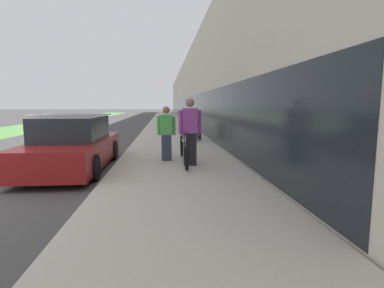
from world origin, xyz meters
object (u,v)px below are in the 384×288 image
(tandem_bicycle, at_px, (184,149))
(parked_sedan_curbside, at_px, (73,146))
(person_rider, at_px, (190,132))
(bike_rack_hoop, at_px, (197,130))
(person_bystander, at_px, (166,133))
(cruiser_bike_nearest, at_px, (198,130))

(tandem_bicycle, xyz_separation_m, parked_sedan_curbside, (-2.91, -0.02, 0.13))
(person_rider, xyz_separation_m, bike_rack_hoop, (0.72, 4.81, -0.36))
(person_bystander, height_order, bike_rack_hoop, person_bystander)
(person_rider, distance_m, person_bystander, 0.95)
(tandem_bicycle, distance_m, person_rider, 0.62)
(cruiser_bike_nearest, bearing_deg, parked_sedan_curbside, -125.08)
(tandem_bicycle, bearing_deg, cruiser_bike_nearest, 79.46)
(bike_rack_hoop, height_order, parked_sedan_curbside, parked_sedan_curbside)
(bike_rack_hoop, bearing_deg, person_bystander, -108.04)
(person_rider, height_order, person_bystander, person_rider)
(person_bystander, distance_m, parked_sedan_curbside, 2.49)
(person_bystander, bearing_deg, person_rider, -50.19)
(bike_rack_hoop, xyz_separation_m, cruiser_bike_nearest, (0.18, 1.14, -0.12))
(person_bystander, relative_size, bike_rack_hoop, 1.81)
(tandem_bicycle, distance_m, person_bystander, 0.72)
(person_rider, relative_size, person_bystander, 1.14)
(tandem_bicycle, relative_size, parked_sedan_curbside, 0.61)
(person_rider, distance_m, cruiser_bike_nearest, 6.04)
(cruiser_bike_nearest, xyz_separation_m, parked_sedan_curbside, (-3.96, -5.63, 0.11))
(person_rider, distance_m, bike_rack_hoop, 4.88)
(cruiser_bike_nearest, bearing_deg, person_bystander, -106.12)
(tandem_bicycle, distance_m, bike_rack_hoop, 4.55)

